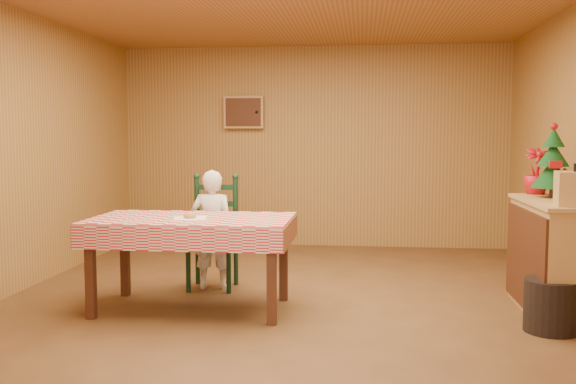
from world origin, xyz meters
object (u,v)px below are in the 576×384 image
Objects in this scene: seated_child at (212,230)px; storage_bin at (551,306)px; christmas_tree at (553,164)px; ladder_chair at (214,235)px; dining_table at (192,227)px; shelf_unit at (557,258)px.

seated_child is 2.90× the size of storage_bin.
storage_bin is at bearing -104.04° from christmas_tree.
christmas_tree is 1.60× the size of storage_bin.
ladder_chair is at bearing 172.92° from christmas_tree.
seated_child reaches higher than ladder_chair.
shelf_unit is (2.96, 0.17, -0.22)m from dining_table.
shelf_unit is (2.96, -0.56, -0.10)m from seated_child.
christmas_tree is at bearing 88.02° from shelf_unit.
storage_bin is at bearing -21.31° from ladder_chair.
seated_child is (0.00, 0.73, -0.13)m from dining_table.
dining_table is 1.53× the size of ladder_chair.
dining_table is at bearing -176.74° from shelf_unit.
ladder_chair is at bearing -90.00° from seated_child.
christmas_tree is (2.97, -0.37, 0.71)m from ladder_chair.
storage_bin is at bearing 159.71° from seated_child.
christmas_tree is (2.97, 0.42, 0.52)m from dining_table.
ladder_chair is at bearing 90.00° from dining_table.
christmas_tree is at bearing 174.01° from seated_child.
seated_child is at bearing 169.26° from shelf_unit.
dining_table is at bearing -171.98° from christmas_tree.
storage_bin is (2.79, -0.30, -0.49)m from dining_table.
seated_child is 3.05m from christmas_tree.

